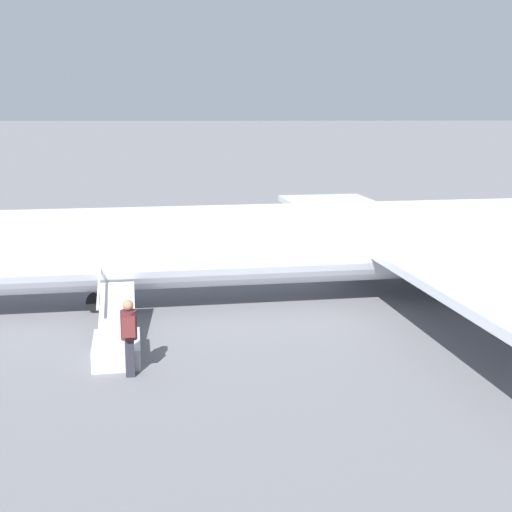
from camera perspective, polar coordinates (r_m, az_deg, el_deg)
name	(u,v)px	position (r m, az deg, el deg)	size (l,w,h in m)	color
ground_plane	(376,299)	(22.51, 9.56, -3.41)	(600.00, 600.00, 0.00)	slate
airplane_main	(406,239)	(22.42, 11.94, 1.34)	(31.93, 24.66, 6.28)	silver
boarding_stairs	(117,340)	(17.60, -11.08, -6.58)	(1.56, 4.11, 1.61)	#B2B2B7
passenger	(129,333)	(15.95, -10.13, -6.06)	(0.37, 0.56, 1.74)	#23232D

